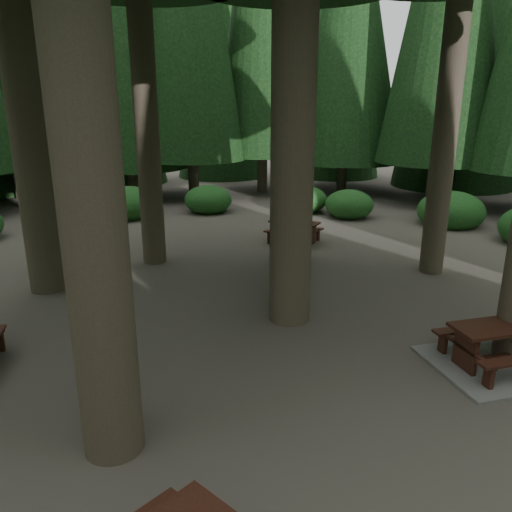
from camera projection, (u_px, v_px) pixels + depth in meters
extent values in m
plane|color=#524A42|center=(255.00, 327.00, 10.04)|extent=(80.00, 80.00, 0.00)
cube|color=gray|center=(499.00, 364.00, 8.56)|extent=(2.33, 1.95, 0.05)
cube|color=#351910|center=(505.00, 326.00, 8.35)|extent=(1.80, 0.75, 0.06)
cube|color=#351910|center=(479.00, 327.00, 8.98)|extent=(1.78, 0.30, 0.05)
cube|color=#351910|center=(465.00, 352.00, 8.28)|extent=(0.10, 0.55, 0.71)
cube|color=#351910|center=(466.00, 349.00, 8.27)|extent=(0.12, 1.43, 0.06)
cube|color=#351910|center=(500.00, 356.00, 8.51)|extent=(1.48, 0.12, 0.08)
cube|color=#351910|center=(294.00, 222.00, 16.01)|extent=(1.57, 1.54, 0.05)
cube|color=#351910|center=(300.00, 227.00, 16.54)|extent=(1.30, 1.25, 0.04)
cube|color=#351910|center=(287.00, 234.00, 15.64)|extent=(1.30, 1.25, 0.04)
cube|color=#351910|center=(276.00, 230.00, 16.39)|extent=(0.38, 0.40, 0.63)
cube|color=#351910|center=(276.00, 229.00, 16.37)|extent=(0.93, 0.97, 0.05)
cube|color=#351910|center=(312.00, 235.00, 15.84)|extent=(0.38, 0.40, 0.63)
cube|color=#351910|center=(312.00, 233.00, 15.82)|extent=(0.93, 0.97, 0.05)
cube|color=#351910|center=(294.00, 237.00, 16.16)|extent=(1.00, 0.96, 0.07)
ellipsoid|color=#1C541D|center=(451.00, 214.00, 18.41)|extent=(2.42, 2.42, 1.49)
ellipsoid|color=#1C541D|center=(349.00, 207.00, 19.64)|extent=(1.90, 1.90, 1.17)
ellipsoid|color=#1C541D|center=(305.00, 202.00, 20.64)|extent=(1.84, 1.84, 1.13)
ellipsoid|color=#1C541D|center=(208.00, 202.00, 20.59)|extent=(1.95, 1.95, 1.20)
ellipsoid|color=#1C541D|center=(128.00, 207.00, 19.67)|extent=(2.31, 2.31, 1.42)
ellipsoid|color=#1C541D|center=(69.00, 214.00, 18.49)|extent=(1.93, 1.93, 1.19)
cone|color=black|center=(350.00, 16.00, 23.30)|extent=(5.73, 5.73, 13.48)
cone|color=black|center=(122.00, 16.00, 21.42)|extent=(5.17, 5.17, 12.91)
cone|color=black|center=(342.00, 8.00, 28.34)|extent=(5.26, 5.26, 19.02)
cone|color=black|center=(219.00, 35.00, 28.63)|extent=(5.34, 5.34, 16.14)
cone|color=black|center=(96.00, 21.00, 26.01)|extent=(6.57, 6.57, 16.86)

